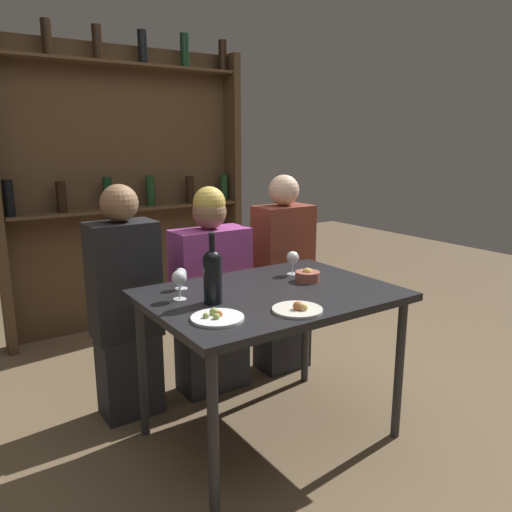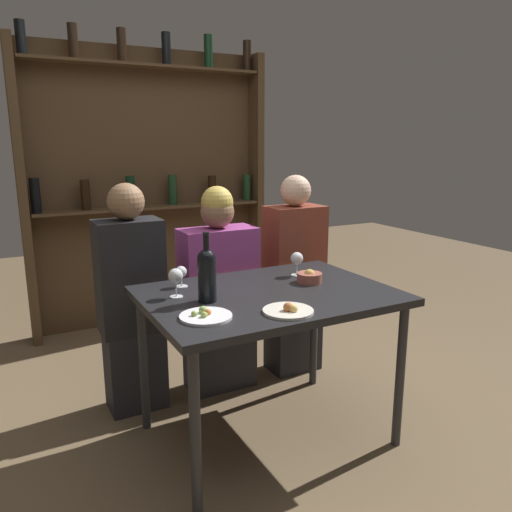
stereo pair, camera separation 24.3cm
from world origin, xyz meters
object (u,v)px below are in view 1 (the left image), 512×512
at_px(wine_glass_1, 179,279).
at_px(seated_person_right, 283,279).
at_px(seated_person_left, 126,309).
at_px(wine_glass_0, 293,258).
at_px(seated_person_center, 211,296).
at_px(food_plate_0, 298,309).
at_px(wine_glass_2, 181,275).
at_px(snack_bowl, 308,276).
at_px(wine_bottle, 213,274).
at_px(food_plate_1, 217,317).

bearing_deg(wine_glass_1, seated_person_right, 26.80).
bearing_deg(seated_person_right, seated_person_left, -180.00).
distance_m(wine_glass_0, seated_person_center, 0.57).
relative_size(food_plate_0, seated_person_right, 0.17).
height_order(wine_glass_2, seated_person_center, seated_person_center).
xyz_separation_m(food_plate_0, seated_person_center, (0.07, 0.90, -0.19)).
relative_size(snack_bowl, seated_person_left, 0.10).
relative_size(wine_bottle, food_plate_1, 1.46).
distance_m(snack_bowl, seated_person_center, 0.65).
xyz_separation_m(wine_bottle, seated_person_left, (-0.20, 0.60, -0.30)).
distance_m(snack_bowl, seated_person_right, 0.65).
xyz_separation_m(wine_glass_1, seated_person_left, (-0.09, 0.47, -0.26)).
relative_size(food_plate_0, food_plate_1, 0.99).
bearing_deg(seated_person_left, wine_glass_1, -78.83).
bearing_deg(seated_person_right, food_plate_1, -139.47).
height_order(wine_glass_2, food_plate_0, wine_glass_2).
relative_size(wine_bottle, wine_glass_0, 2.48).
distance_m(wine_glass_2, seated_person_right, 0.95).
xyz_separation_m(seated_person_left, seated_person_center, (0.51, 0.00, -0.02)).
bearing_deg(wine_glass_2, seated_person_center, 43.82).
bearing_deg(food_plate_0, snack_bowl, 45.56).
xyz_separation_m(wine_glass_0, food_plate_1, (-0.68, -0.38, -0.08)).
bearing_deg(food_plate_1, wine_bottle, 65.08).
bearing_deg(wine_bottle, food_plate_1, -114.92).
height_order(wine_glass_0, snack_bowl, wine_glass_0).
height_order(food_plate_0, snack_bowl, snack_bowl).
bearing_deg(seated_person_right, wine_glass_1, -153.20).
distance_m(food_plate_0, seated_person_left, 1.01).
xyz_separation_m(wine_bottle, snack_bowl, (0.57, 0.04, -0.10)).
bearing_deg(wine_glass_1, food_plate_1, -87.68).
bearing_deg(food_plate_0, seated_person_center, 85.27).
distance_m(food_plate_1, seated_person_left, 0.82).
relative_size(wine_glass_2, seated_person_center, 0.09).
distance_m(food_plate_0, seated_person_right, 1.09).
xyz_separation_m(wine_glass_0, wine_glass_2, (-0.61, 0.09, -0.02)).
relative_size(snack_bowl, seated_person_center, 0.10).
relative_size(wine_bottle, seated_person_center, 0.26).
distance_m(wine_glass_1, seated_person_center, 0.69).
height_order(wine_bottle, wine_glass_0, wine_bottle).
distance_m(food_plate_0, seated_person_center, 0.92).
bearing_deg(wine_glass_1, wine_bottle, -50.67).
bearing_deg(wine_glass_1, seated_person_center, 48.61).
height_order(wine_bottle, food_plate_1, wine_bottle).
distance_m(wine_glass_1, wine_glass_2, 0.17).
relative_size(food_plate_1, snack_bowl, 1.71).
relative_size(food_plate_0, seated_person_left, 0.17).
xyz_separation_m(wine_glass_1, food_plate_0, (0.34, -0.42, -0.09)).
xyz_separation_m(wine_glass_2, food_plate_0, (0.27, -0.57, -0.06)).
bearing_deg(wine_glass_2, snack_bowl, -21.26).
distance_m(snack_bowl, seated_person_left, 0.97).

